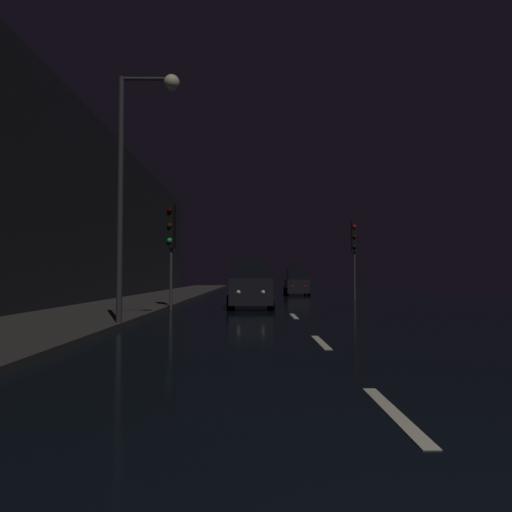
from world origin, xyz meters
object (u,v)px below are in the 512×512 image
streetlamp_overhead (137,158)px  car_approaching_headlights (251,286)px  traffic_light_far_right (354,243)px  car_distant_taillights (296,284)px  traffic_light_far_left (171,233)px

streetlamp_overhead → car_approaching_headlights: (3.13, 8.47, -3.70)m
traffic_light_far_right → streetlamp_overhead: size_ratio=0.69×
traffic_light_far_right → car_approaching_headlights: 11.22m
streetlamp_overhead → car_distant_taillights: 24.14m
traffic_light_far_right → car_distant_taillights: (-3.14, 5.66, -2.64)m
traffic_light_far_left → traffic_light_far_right: (9.87, 9.94, 0.27)m
traffic_light_far_right → car_approaching_headlights: traffic_light_far_right is taller
streetlamp_overhead → car_distant_taillights: size_ratio=1.87×
traffic_light_far_left → car_approaching_headlights: bearing=120.5°
traffic_light_far_left → traffic_light_far_right: 14.01m
streetlamp_overhead → car_distant_taillights: (6.46, 22.94, -3.82)m
car_approaching_headlights → streetlamp_overhead: bearing=-20.3°
car_approaching_headlights → car_distant_taillights: size_ratio=1.14×
traffic_light_far_left → streetlamp_overhead: 7.49m
traffic_light_far_right → streetlamp_overhead: (-9.60, -17.28, 1.18)m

